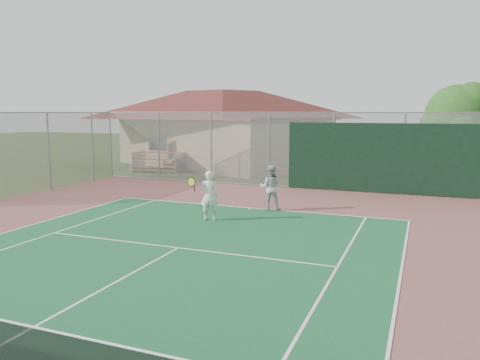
{
  "coord_description": "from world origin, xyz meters",
  "views": [
    {
      "loc": [
        5.82,
        -3.95,
        3.52
      ],
      "look_at": [
        0.32,
        9.95,
        1.34
      ],
      "focal_mm": 35.0,
      "sensor_mm": 36.0,
      "label": 1
    }
  ],
  "objects_px": {
    "clubhouse": "(223,120)",
    "player_grey_back": "(271,188)",
    "bleachers": "(159,161)",
    "tree": "(459,118)",
    "player_white_front": "(209,196)"
  },
  "relations": [
    {
      "from": "tree",
      "to": "player_grey_back",
      "type": "bearing_deg",
      "value": -125.44
    },
    {
      "from": "clubhouse",
      "to": "tree",
      "type": "relative_size",
      "value": 3.23
    },
    {
      "from": "clubhouse",
      "to": "player_grey_back",
      "type": "xyz_separation_m",
      "value": [
        7.56,
        -13.03,
        -2.15
      ]
    },
    {
      "from": "clubhouse",
      "to": "bleachers",
      "type": "xyz_separation_m",
      "value": [
        -2.04,
        -4.91,
        -2.37
      ]
    },
    {
      "from": "clubhouse",
      "to": "player_white_front",
      "type": "relative_size",
      "value": 9.79
    },
    {
      "from": "player_white_front",
      "to": "clubhouse",
      "type": "bearing_deg",
      "value": -83.86
    },
    {
      "from": "clubhouse",
      "to": "tree",
      "type": "xyz_separation_m",
      "value": [
        14.09,
        -3.85,
        0.27
      ]
    },
    {
      "from": "bleachers",
      "to": "player_white_front",
      "type": "relative_size",
      "value": 1.99
    },
    {
      "from": "player_grey_back",
      "to": "clubhouse",
      "type": "bearing_deg",
      "value": -72.41
    },
    {
      "from": "bleachers",
      "to": "tree",
      "type": "height_order",
      "value": "tree"
    },
    {
      "from": "clubhouse",
      "to": "tree",
      "type": "distance_m",
      "value": 14.61
    },
    {
      "from": "clubhouse",
      "to": "player_white_front",
      "type": "bearing_deg",
      "value": -46.32
    },
    {
      "from": "clubhouse",
      "to": "bleachers",
      "type": "height_order",
      "value": "clubhouse"
    },
    {
      "from": "player_grey_back",
      "to": "tree",
      "type": "bearing_deg",
      "value": -137.96
    },
    {
      "from": "tree",
      "to": "bleachers",
      "type": "bearing_deg",
      "value": -176.25
    }
  ]
}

